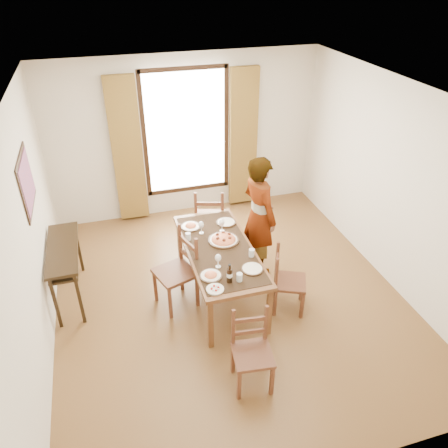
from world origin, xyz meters
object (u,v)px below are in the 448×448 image
object	(u,v)px
man	(259,216)
console_table	(64,255)
pasta_platter	(224,238)
dining_table	(219,252)

from	to	relation	value
man	console_table	bearing A→B (deg)	72.51
pasta_platter	console_table	bearing A→B (deg)	169.45
dining_table	pasta_platter	distance (m)	0.20
dining_table	man	xyz separation A→B (m)	(0.69, 0.41, 0.19)
console_table	dining_table	distance (m)	1.99
console_table	pasta_platter	distance (m)	2.06
console_table	man	xyz separation A→B (m)	(2.61, -0.10, 0.19)
console_table	dining_table	bearing A→B (deg)	-14.71
dining_table	pasta_platter	xyz separation A→B (m)	(0.09, 0.13, 0.12)
man	pasta_platter	xyz separation A→B (m)	(-0.59, -0.28, -0.07)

